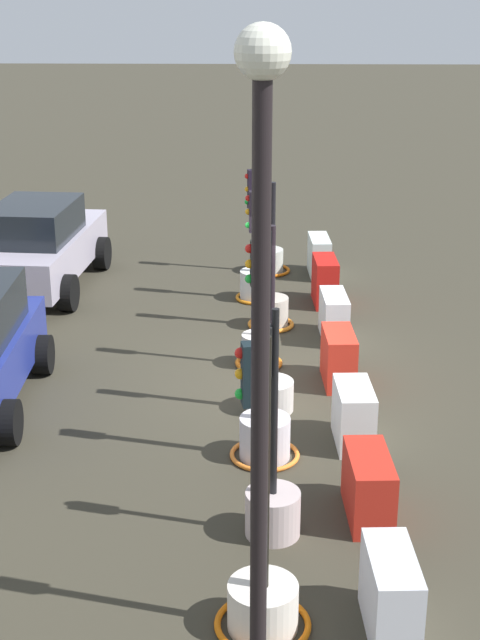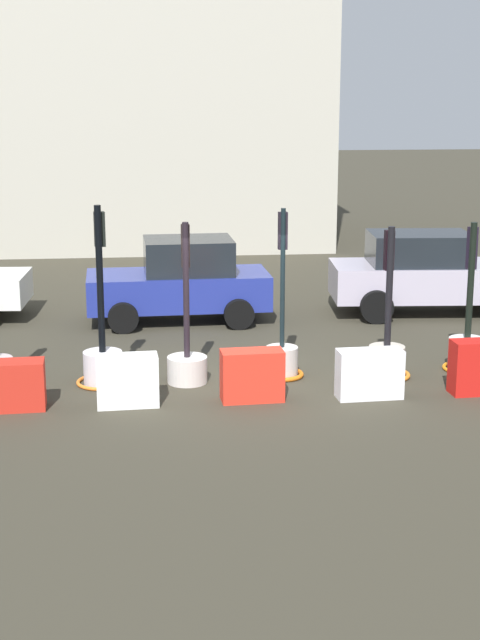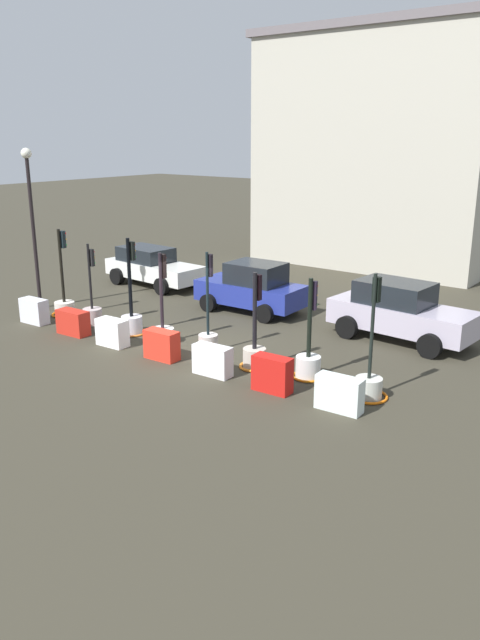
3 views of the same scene
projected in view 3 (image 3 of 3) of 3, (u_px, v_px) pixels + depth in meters
The scene contains 21 objects.
ground_plane at pixel (185, 349), 18.54m from camera, with size 120.00×120.00×0.00m, color #363327.
traffic_light_0 at pixel (64, 302), 21.90m from camera, with size 0.95×0.95×3.02m.
traffic_light_1 at pixel (92, 310), 20.87m from camera, with size 0.62×0.62×2.70m.
traffic_light_2 at pixel (132, 318), 19.88m from camera, with size 0.92×0.92×3.06m.
traffic_light_3 at pixel (163, 327), 18.99m from camera, with size 0.68×0.68×2.77m.
traffic_light_4 at pixel (208, 337), 18.17m from camera, with size 0.78×0.78×2.95m.
traffic_light_5 at pixel (255, 351), 16.95m from camera, with size 0.84×0.84×2.64m.
traffic_light_6 at pixel (308, 361), 16.27m from camera, with size 0.83×0.83×2.66m.
traffic_light_7 at pixel (369, 380), 15.03m from camera, with size 0.96×0.96×3.06m.
construction_barrier_0 at pixel (34, 311), 20.99m from camera, with size 1.03×0.50×0.83m.
construction_barrier_1 at pixel (73, 322), 19.81m from camera, with size 1.11×0.54×0.78m.
construction_barrier_2 at pixel (112, 332), 18.74m from camera, with size 1.00×0.52×0.82m.
construction_barrier_3 at pixel (162, 345), 17.62m from camera, with size 1.02×0.51×0.83m.
construction_barrier_4 at pixel (213, 360), 16.46m from camera, with size 1.08×0.47×0.81m.
construction_barrier_5 at pixel (272, 374), 15.39m from camera, with size 1.00×0.47×0.90m.
construction_barrier_6 at pixel (339, 394), 14.33m from camera, with size 1.11×0.46×0.82m.
car_white_van at pixel (152, 266), 26.14m from camera, with size 4.57×2.23×1.56m.
car_silver_hatchback at pixel (400, 312), 19.13m from camera, with size 4.51×2.29×1.81m.
car_blue_estate at pixel (252, 288), 22.22m from camera, with size 3.93×2.15×1.79m.
building_main_facade at pixel (390, 149), 30.25m from camera, with size 11.48×7.99×10.75m.
street_lamp_post at pixel (31, 208), 21.87m from camera, with size 0.36×0.36×5.65m.
Camera 3 is at (11.94, -12.93, 6.13)m, focal length 35.22 mm.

